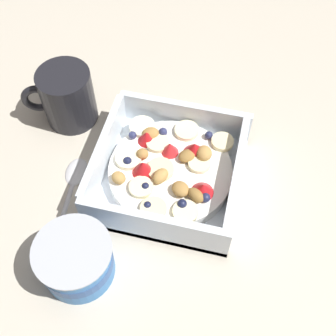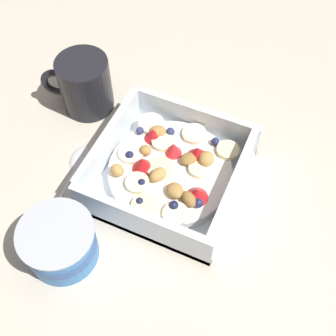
# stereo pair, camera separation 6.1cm
# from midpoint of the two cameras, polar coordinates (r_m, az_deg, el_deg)

# --- Properties ---
(ground_plane) EXTENTS (2.40, 2.40, 0.00)m
(ground_plane) POSITION_cam_midpoint_polar(r_m,az_deg,el_deg) (0.64, 3.56, -0.73)
(ground_plane) COLOR beige
(fruit_bowl) EXTENTS (0.20, 0.20, 0.06)m
(fruit_bowl) POSITION_cam_midpoint_polar(r_m,az_deg,el_deg) (0.61, 2.87, -0.58)
(fruit_bowl) COLOR white
(fruit_bowl) RESTS_ON ground
(spoon) EXTENTS (0.04, 0.17, 0.01)m
(spoon) POSITION_cam_midpoint_polar(r_m,az_deg,el_deg) (0.64, -9.66, -0.59)
(spoon) COLOR silver
(spoon) RESTS_ON ground
(yogurt_cup) EXTENTS (0.09, 0.09, 0.06)m
(yogurt_cup) POSITION_cam_midpoint_polar(r_m,az_deg,el_deg) (0.56, -10.92, -9.86)
(yogurt_cup) COLOR #3370B7
(yogurt_cup) RESTS_ON ground
(coffee_mug) EXTENTS (0.11, 0.08, 0.09)m
(coffee_mug) POSITION_cam_midpoint_polar(r_m,az_deg,el_deg) (0.69, -8.42, 10.56)
(coffee_mug) COLOR black
(coffee_mug) RESTS_ON ground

